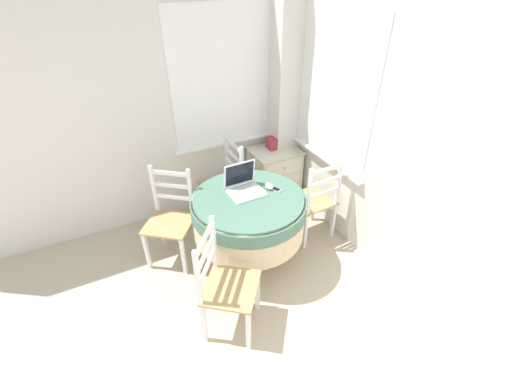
% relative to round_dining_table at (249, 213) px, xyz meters
% --- Properties ---
extents(corner_room_shell, '(4.08, 4.86, 2.55)m').
position_rel_round_dining_table_xyz_m(corner_room_shell, '(0.28, 0.00, 0.70)').
color(corner_room_shell, silver).
rests_on(corner_room_shell, ground_plane).
extents(round_dining_table, '(1.05, 1.05, 0.75)m').
position_rel_round_dining_table_xyz_m(round_dining_table, '(0.00, 0.00, 0.00)').
color(round_dining_table, '#4C3D2D').
rests_on(round_dining_table, ground_plane).
extents(laptop, '(0.31, 0.29, 0.26)m').
position_rel_round_dining_table_xyz_m(laptop, '(0.01, 0.11, 0.23)').
color(laptop, white).
rests_on(laptop, round_dining_table).
extents(computer_mouse, '(0.07, 0.10, 0.05)m').
position_rel_round_dining_table_xyz_m(computer_mouse, '(0.23, 0.04, 0.20)').
color(computer_mouse, white).
rests_on(computer_mouse, round_dining_table).
extents(cell_phone, '(0.09, 0.12, 0.01)m').
position_rel_round_dining_table_xyz_m(cell_phone, '(0.28, -0.00, 0.18)').
color(cell_phone, '#B2B7BC').
rests_on(cell_phone, round_dining_table).
extents(dining_chair_near_back_window, '(0.41, 0.43, 0.95)m').
position_rel_round_dining_table_xyz_m(dining_chair_near_back_window, '(0.07, 0.76, -0.12)').
color(dining_chair_near_back_window, tan).
rests_on(dining_chair_near_back_window, ground_plane).
extents(dining_chair_near_right_window, '(0.44, 0.42, 0.95)m').
position_rel_round_dining_table_xyz_m(dining_chair_near_right_window, '(0.76, 0.03, -0.12)').
color(dining_chair_near_right_window, tan).
rests_on(dining_chair_near_right_window, ground_plane).
extents(dining_chair_camera_near, '(0.57, 0.57, 0.95)m').
position_rel_round_dining_table_xyz_m(dining_chair_camera_near, '(-0.48, -0.58, -0.12)').
color(dining_chair_camera_near, tan).
rests_on(dining_chair_camera_near, ground_plane).
extents(dining_chair_left_flank, '(0.57, 0.57, 0.95)m').
position_rel_round_dining_table_xyz_m(dining_chair_left_flank, '(-0.64, 0.39, -0.12)').
color(dining_chair_left_flank, tan).
rests_on(dining_chair_left_flank, ground_plane).
extents(corner_cabinet, '(0.56, 0.48, 0.66)m').
position_rel_round_dining_table_xyz_m(corner_cabinet, '(0.76, 0.86, -0.25)').
color(corner_cabinet, silver).
rests_on(corner_cabinet, ground_plane).
extents(storage_box, '(0.18, 0.14, 0.13)m').
position_rel_round_dining_table_xyz_m(storage_box, '(0.79, 0.92, 0.15)').
color(storage_box, '#9E3338').
rests_on(storage_box, corner_cabinet).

